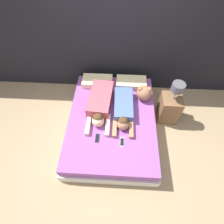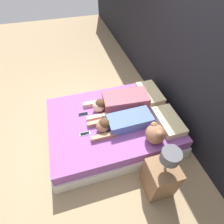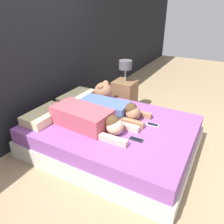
# 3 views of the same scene
# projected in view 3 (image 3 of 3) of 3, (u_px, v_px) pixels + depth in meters

# --- Properties ---
(ground_plane) EXTENTS (12.00, 12.00, 0.00)m
(ground_plane) POSITION_uv_depth(u_px,v_px,m) (112.00, 148.00, 3.00)
(ground_plane) COLOR #9E8460
(wall_back) EXTENTS (12.00, 0.06, 2.60)m
(wall_back) POSITION_uv_depth(u_px,v_px,m) (34.00, 43.00, 2.92)
(wall_back) COLOR black
(wall_back) RESTS_ON ground_plane
(bed) EXTENTS (1.58, 2.08, 0.41)m
(bed) POSITION_uv_depth(u_px,v_px,m) (112.00, 136.00, 2.91)
(bed) COLOR beige
(bed) RESTS_ON ground_plane
(pillow_head_left) EXTENTS (0.60, 0.33, 0.11)m
(pillow_head_left) POSITION_uv_depth(u_px,v_px,m) (45.00, 115.00, 2.87)
(pillow_head_left) COLOR beige
(pillow_head_left) RESTS_ON bed
(pillow_head_right) EXTENTS (0.60, 0.33, 0.11)m
(pillow_head_right) POSITION_uv_depth(u_px,v_px,m) (77.00, 97.00, 3.41)
(pillow_head_right) COLOR beige
(pillow_head_right) RESTS_ON bed
(person_left) EXTENTS (0.44, 1.09, 0.24)m
(person_left) POSITION_uv_depth(u_px,v_px,m) (89.00, 118.00, 2.67)
(person_left) COLOR #B24C59
(person_left) RESTS_ON bed
(person_right) EXTENTS (0.35, 0.98, 0.23)m
(person_right) POSITION_uv_depth(u_px,v_px,m) (113.00, 109.00, 2.97)
(person_right) COLOR #4C66A5
(person_right) RESTS_ON bed
(cell_phone_left) EXTENTS (0.06, 0.16, 0.01)m
(cell_phone_left) POSITION_uv_depth(u_px,v_px,m) (136.00, 139.00, 2.46)
(cell_phone_left) COLOR #2D2D33
(cell_phone_left) RESTS_ON bed
(cell_phone_right) EXTENTS (0.06, 0.16, 0.01)m
(cell_phone_right) POSITION_uv_depth(u_px,v_px,m) (152.00, 125.00, 2.75)
(cell_phone_right) COLOR silver
(cell_phone_right) RESTS_ON bed
(plush_toy) EXTENTS (0.28, 0.28, 0.30)m
(plush_toy) POSITION_uv_depth(u_px,v_px,m) (103.00, 91.00, 3.39)
(plush_toy) COLOR #996647
(plush_toy) RESTS_ON bed
(nightstand) EXTENTS (0.36, 0.36, 0.94)m
(nightstand) POSITION_uv_depth(u_px,v_px,m) (125.00, 95.00, 3.83)
(nightstand) COLOR brown
(nightstand) RESTS_ON ground_plane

